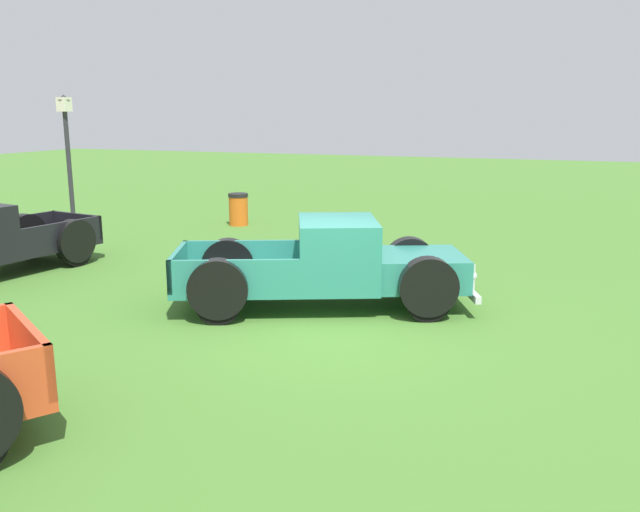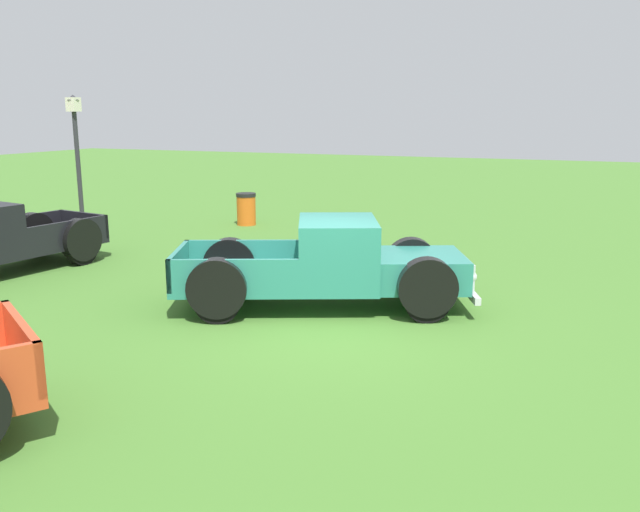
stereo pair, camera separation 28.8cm
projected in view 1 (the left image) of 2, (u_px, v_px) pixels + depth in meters
The scene contains 4 objects.
ground_plane at pixel (332, 324), 10.33m from camera, with size 80.00×80.00×0.00m, color #477A2D.
pickup_truck_foreground at pixel (341, 266), 11.10m from camera, with size 3.58×5.27×1.52m.
lamp_post_near at pixel (69, 164), 17.12m from camera, with size 0.36×0.36×3.74m.
trash_can at pixel (238, 209), 19.29m from camera, with size 0.59×0.59×0.95m.
Camera 1 is at (-9.27, -3.35, 3.28)m, focal length 36.54 mm.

